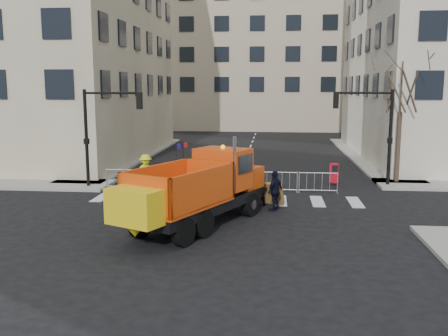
# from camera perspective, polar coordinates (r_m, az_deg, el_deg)

# --- Properties ---
(ground) EXTENTS (120.00, 120.00, 0.00)m
(ground) POSITION_cam_1_polar(r_m,az_deg,el_deg) (19.50, -0.75, -7.21)
(ground) COLOR black
(ground) RESTS_ON ground
(sidewalk_back) EXTENTS (64.00, 5.00, 0.15)m
(sidewalk_back) POSITION_cam_1_polar(r_m,az_deg,el_deg) (27.71, 1.21, -2.08)
(sidewalk_back) COLOR gray
(sidewalk_back) RESTS_ON ground
(building_far) EXTENTS (30.00, 18.00, 24.00)m
(building_far) POSITION_cam_1_polar(r_m,az_deg,el_deg) (70.91, 4.07, 14.51)
(building_far) COLOR #BFAA92
(building_far) RESTS_ON ground
(traffic_light_left) EXTENTS (0.18, 0.18, 5.40)m
(traffic_light_left) POSITION_cam_1_polar(r_m,az_deg,el_deg) (28.11, -15.44, 3.16)
(traffic_light_left) COLOR black
(traffic_light_left) RESTS_ON ground
(traffic_light_right) EXTENTS (0.18, 0.18, 5.40)m
(traffic_light_right) POSITION_cam_1_polar(r_m,az_deg,el_deg) (28.94, 18.44, 3.19)
(traffic_light_right) COLOR black
(traffic_light_right) RESTS_ON ground
(crowd_barriers) EXTENTS (12.60, 0.60, 1.10)m
(crowd_barriers) POSITION_cam_1_polar(r_m,az_deg,el_deg) (26.81, -0.54, -1.44)
(crowd_barriers) COLOR #9EA0A5
(crowd_barriers) RESTS_ON ground
(street_tree) EXTENTS (3.00, 3.00, 7.50)m
(street_tree) POSITION_cam_1_polar(r_m,az_deg,el_deg) (29.99, 19.44, 5.35)
(street_tree) COLOR #382B21
(street_tree) RESTS_ON ground
(plow_truck) EXTENTS (6.19, 9.32, 3.56)m
(plow_truck) POSITION_cam_1_polar(r_m,az_deg,el_deg) (19.65, -3.17, -2.34)
(plow_truck) COLOR black
(plow_truck) RESTS_ON ground
(cop_a) EXTENTS (0.69, 0.60, 1.59)m
(cop_a) POSITION_cam_1_polar(r_m,az_deg,el_deg) (24.05, 3.32, -2.10)
(cop_a) COLOR black
(cop_a) RESTS_ON ground
(cop_b) EXTENTS (1.00, 0.84, 1.80)m
(cop_b) POSITION_cam_1_polar(r_m,az_deg,el_deg) (23.45, 3.83, -2.14)
(cop_b) COLOR black
(cop_b) RESTS_ON ground
(cop_c) EXTENTS (0.95, 1.14, 1.83)m
(cop_c) POSITION_cam_1_polar(r_m,az_deg,el_deg) (22.52, 5.86, -2.61)
(cop_c) COLOR black
(cop_c) RESTS_ON ground
(worker) EXTENTS (1.38, 1.30, 1.87)m
(worker) POSITION_cam_1_polar(r_m,az_deg,el_deg) (26.62, -8.94, -0.45)
(worker) COLOR #E6F11C
(worker) RESTS_ON sidewalk_back
(newspaper_box) EXTENTS (0.57, 0.54, 1.10)m
(newspaper_box) POSITION_cam_1_polar(r_m,az_deg,el_deg) (28.94, 12.49, -0.55)
(newspaper_box) COLOR red
(newspaper_box) RESTS_ON sidewalk_back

